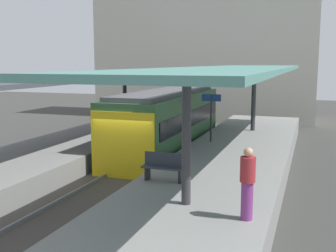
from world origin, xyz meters
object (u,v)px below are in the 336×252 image
(passenger_near_bench, at_px, (247,182))
(platform_bench, at_px, (165,166))
(passenger_mid_platform, at_px, (127,111))
(commuter_train, at_px, (166,122))
(platform_sign, at_px, (211,107))

(passenger_near_bench, bearing_deg, platform_bench, 139.85)
(platform_bench, relative_size, passenger_near_bench, 0.81)
(passenger_near_bench, relative_size, passenger_mid_platform, 0.98)
(commuter_train, bearing_deg, platform_bench, -70.97)
(commuter_train, distance_m, passenger_mid_platform, 3.69)
(platform_bench, xyz_separation_m, passenger_near_bench, (2.92, -2.46, 0.43))
(platform_bench, relative_size, passenger_mid_platform, 0.80)
(platform_bench, xyz_separation_m, platform_sign, (-0.14, 6.79, 1.16))
(platform_bench, xyz_separation_m, passenger_mid_platform, (-5.60, 9.42, 0.45))
(platform_bench, height_order, passenger_near_bench, passenger_near_bench)
(commuter_train, relative_size, platform_bench, 7.29)
(passenger_mid_platform, bearing_deg, passenger_near_bench, -54.37)
(platform_bench, bearing_deg, passenger_mid_platform, 120.72)
(platform_sign, xyz_separation_m, passenger_near_bench, (3.06, -9.25, -0.73))
(commuter_train, height_order, passenger_near_bench, commuter_train)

